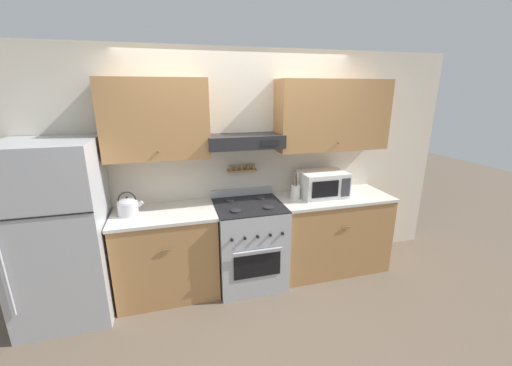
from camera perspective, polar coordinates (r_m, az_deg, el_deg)
The scene contains 9 objects.
ground_plane at distance 3.57m, azimuth 0.03°, elevation -19.74°, with size 16.00×16.00×0.00m, color brown.
wall_back at distance 3.54m, azimuth -1.54°, elevation 6.22°, with size 5.20×0.46×2.55m.
counter_left at distance 3.52m, azimuth -15.81°, elevation -12.10°, with size 1.03×0.65×0.93m.
counter_right at distance 3.95m, azimuth 13.39°, elevation -8.63°, with size 1.32×0.65×0.93m.
stove_range at distance 3.57m, azimuth -1.26°, elevation -10.91°, with size 0.73×0.72×1.01m.
refrigerator at distance 3.45m, azimuth -32.07°, elevation -7.65°, with size 0.80×0.78×1.70m.
tea_kettle at distance 3.34m, azimuth -22.25°, elevation -3.88°, with size 0.25×0.19×0.24m.
microwave at distance 3.71m, azimuth 11.98°, elevation -0.15°, with size 0.52×0.39×0.29m.
utensil_crock at distance 3.57m, azimuth 7.16°, elevation -1.55°, with size 0.11×0.11×0.31m.
Camera 1 is at (-0.77, -2.77, 2.12)m, focal length 22.00 mm.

